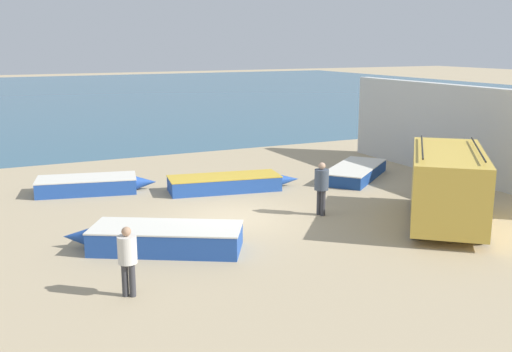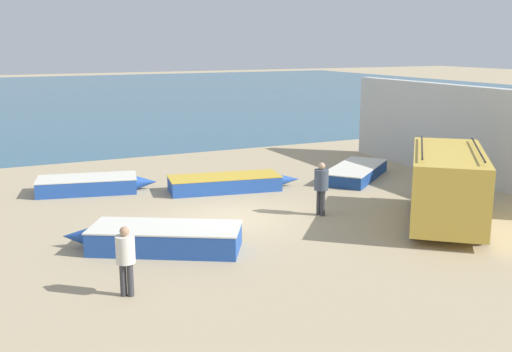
{
  "view_description": "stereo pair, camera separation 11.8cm",
  "coord_description": "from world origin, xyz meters",
  "px_view_note": "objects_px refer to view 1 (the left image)",
  "views": [
    {
      "loc": [
        -7.57,
        -17.29,
        5.65
      ],
      "look_at": [
        1.52,
        1.45,
        1.0
      ],
      "focal_mm": 42.0,
      "sensor_mm": 36.0,
      "label": 1
    },
    {
      "loc": [
        -7.46,
        -17.34,
        5.65
      ],
      "look_at": [
        1.52,
        1.45,
        1.0
      ],
      "focal_mm": 42.0,
      "sensor_mm": 36.0,
      "label": 2
    }
  ],
  "objects_px": {
    "fishing_rowboat_0": "(228,183)",
    "fisherman_1": "(127,255)",
    "fisherman_0": "(321,184)",
    "parked_van": "(447,184)",
    "fishing_rowboat_1": "(356,171)",
    "fishing_rowboat_3": "(160,238)",
    "fishing_rowboat_2": "(90,185)"
  },
  "relations": [
    {
      "from": "parked_van",
      "to": "fishing_rowboat_3",
      "type": "bearing_deg",
      "value": 120.77
    },
    {
      "from": "fishing_rowboat_1",
      "to": "fisherman_1",
      "type": "height_order",
      "value": "fisherman_1"
    },
    {
      "from": "fishing_rowboat_1",
      "to": "fishing_rowboat_0",
      "type": "bearing_deg",
      "value": 138.26
    },
    {
      "from": "fishing_rowboat_2",
      "to": "fishing_rowboat_1",
      "type": "bearing_deg",
      "value": 0.38
    },
    {
      "from": "fishing_rowboat_2",
      "to": "parked_van",
      "type": "bearing_deg",
      "value": -31.46
    },
    {
      "from": "fishing_rowboat_0",
      "to": "fishing_rowboat_1",
      "type": "bearing_deg",
      "value": 7.11
    },
    {
      "from": "fishing_rowboat_1",
      "to": "fishing_rowboat_2",
      "type": "height_order",
      "value": "fishing_rowboat_2"
    },
    {
      "from": "parked_van",
      "to": "fisherman_1",
      "type": "xyz_separation_m",
      "value": [
        -10.49,
        -1.17,
        -0.31
      ]
    },
    {
      "from": "fishing_rowboat_0",
      "to": "fishing_rowboat_3",
      "type": "xyz_separation_m",
      "value": [
        -4.44,
        -5.53,
        0.05
      ]
    },
    {
      "from": "fishing_rowboat_1",
      "to": "fisherman_1",
      "type": "bearing_deg",
      "value": 175.06
    },
    {
      "from": "fishing_rowboat_0",
      "to": "fisherman_1",
      "type": "bearing_deg",
      "value": -116.11
    },
    {
      "from": "parked_van",
      "to": "fisherman_0",
      "type": "relative_size",
      "value": 3.05
    },
    {
      "from": "parked_van",
      "to": "fishing_rowboat_2",
      "type": "bearing_deg",
      "value": 86.46
    },
    {
      "from": "fisherman_0",
      "to": "parked_van",
      "type": "bearing_deg",
      "value": 126.37
    },
    {
      "from": "fishing_rowboat_0",
      "to": "fisherman_0",
      "type": "bearing_deg",
      "value": -62.47
    },
    {
      "from": "fishing_rowboat_1",
      "to": "fishing_rowboat_3",
      "type": "relative_size",
      "value": 0.96
    },
    {
      "from": "fishing_rowboat_1",
      "to": "fishing_rowboat_2",
      "type": "xyz_separation_m",
      "value": [
        -10.73,
        2.33,
        0.04
      ]
    },
    {
      "from": "fisherman_0",
      "to": "fishing_rowboat_0",
      "type": "bearing_deg",
      "value": -86.26
    },
    {
      "from": "fishing_rowboat_0",
      "to": "fisherman_1",
      "type": "relative_size",
      "value": 3.23
    },
    {
      "from": "fishing_rowboat_0",
      "to": "fishing_rowboat_2",
      "type": "height_order",
      "value": "fishing_rowboat_2"
    },
    {
      "from": "fishing_rowboat_0",
      "to": "fishing_rowboat_1",
      "type": "relative_size",
      "value": 1.13
    },
    {
      "from": "fishing_rowboat_1",
      "to": "fishing_rowboat_3",
      "type": "xyz_separation_m",
      "value": [
        -10.25,
        -5.23,
        0.08
      ]
    },
    {
      "from": "fisherman_0",
      "to": "fisherman_1",
      "type": "bearing_deg",
      "value": 12.79
    },
    {
      "from": "fishing_rowboat_3",
      "to": "fishing_rowboat_1",
      "type": "bearing_deg",
      "value": -122.89
    },
    {
      "from": "fishing_rowboat_0",
      "to": "fishing_rowboat_2",
      "type": "bearing_deg",
      "value": 167.56
    },
    {
      "from": "fishing_rowboat_2",
      "to": "fishing_rowboat_3",
      "type": "height_order",
      "value": "fishing_rowboat_3"
    },
    {
      "from": "fishing_rowboat_2",
      "to": "fisherman_0",
      "type": "relative_size",
      "value": 2.58
    },
    {
      "from": "fisherman_1",
      "to": "fishing_rowboat_2",
      "type": "bearing_deg",
      "value": -155.54
    },
    {
      "from": "fishing_rowboat_1",
      "to": "fishing_rowboat_2",
      "type": "relative_size",
      "value": 1.01
    },
    {
      "from": "parked_van",
      "to": "fisherman_0",
      "type": "height_order",
      "value": "parked_van"
    },
    {
      "from": "fishing_rowboat_3",
      "to": "fishing_rowboat_0",
      "type": "bearing_deg",
      "value": -98.71
    },
    {
      "from": "fishing_rowboat_0",
      "to": "fishing_rowboat_1",
      "type": "xyz_separation_m",
      "value": [
        5.81,
        -0.29,
        -0.03
      ]
    }
  ]
}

